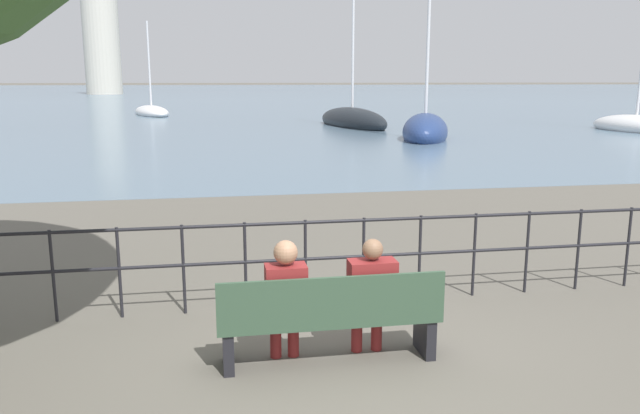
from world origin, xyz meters
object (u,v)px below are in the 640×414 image
Objects in this scene: park_bench at (330,319)px; sailboat_2 at (425,131)px; sailboat_3 at (352,121)px; harbor_lighthouse at (101,30)px; seated_person_right at (371,292)px; sailboat_1 at (152,112)px; seated_person_left at (286,296)px; sailboat_4 at (636,125)px.

sailboat_2 is at bearing 68.47° from park_bench.
harbor_lighthouse reaches higher than sailboat_3.
sailboat_1 is at bearing 97.57° from seated_person_right.
park_bench is 1.74× the size of seated_person_left.
sailboat_1 is at bearing 142.68° from sailboat_2.
seated_person_right is at bearing -0.07° from seated_person_left.
sailboat_3 is 15.01m from sailboat_4.
seated_person_left is 0.82m from seated_person_right.
sailboat_2 is (13.87, -22.16, 0.14)m from sailboat_1.
harbor_lighthouse is (-19.35, 115.16, 10.60)m from seated_person_left.
sailboat_1 reaches higher than seated_person_right.
sailboat_2 is at bearing 69.35° from seated_person_right.
seated_person_left is 23.20m from sailboat_2.
sailboat_2 is at bearing -74.79° from sailboat_1.
sailboat_1 reaches higher than seated_person_left.
sailboat_2 is (8.90, 21.43, -0.29)m from seated_person_left.
sailboat_3 reaches higher than seated_person_right.
sailboat_4 reaches higher than sailboat_2.
seated_person_left is 117.25m from harbor_lighthouse.
sailboat_1 is (-5.79, 43.58, -0.42)m from seated_person_right.
park_bench is 44.00m from sailboat_1.
seated_person_right is at bearing 11.11° from park_bench.
sailboat_2 is at bearing 67.45° from seated_person_left.
sailboat_3 is at bearing 147.84° from sailboat_4.
sailboat_1 is at bearing 133.47° from sailboat_4.
sailboat_4 is (12.35, 2.41, -0.06)m from sailboat_2.
sailboat_1 is at bearing 97.03° from park_bench.
sailboat_4 is at bearing -66.03° from harbor_lighthouse.
sailboat_2 reaches higher than seated_person_left.
seated_person_right is 0.05× the size of harbor_lighthouse.
sailboat_1 is 32.82m from sailboat_4.
park_bench is 0.47m from seated_person_right.
sailboat_1 is 0.77× the size of sailboat_3.
harbor_lighthouse is at bearing 99.94° from seated_person_right.
seated_person_left is at bearing 168.76° from park_bench.
sailboat_4 is at bearing 31.70° from sailboat_2.
seated_person_left is at bearing -91.91° from sailboat_2.
harbor_lighthouse reaches higher than sailboat_1.
sailboat_1 is 26.14m from sailboat_2.
seated_person_left is 0.10× the size of sailboat_4.
sailboat_4 is (13.85, -5.77, -0.02)m from sailboat_3.
seated_person_right is 22.90m from sailboat_2.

